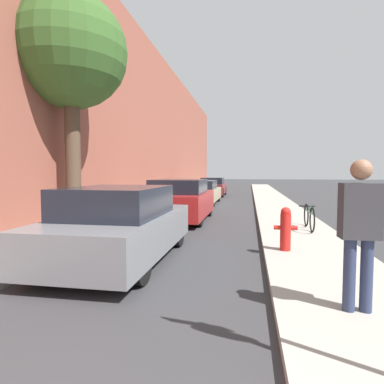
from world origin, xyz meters
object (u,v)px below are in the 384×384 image
at_px(fire_hydrant, 286,228).
at_px(bicycle, 309,217).
at_px(pedestrian, 360,226).
at_px(parked_car_red, 180,201).
at_px(street_tree_near, 71,54).
at_px(parked_car_grey, 120,225).
at_px(parked_car_maroon, 213,187).
at_px(parked_car_champagne, 200,192).

distance_m(fire_hydrant, bicycle, 2.75).
bearing_deg(pedestrian, parked_car_red, -66.13).
bearing_deg(fire_hydrant, street_tree_near, 162.69).
bearing_deg(pedestrian, fire_hydrant, -83.04).
relative_size(parked_car_grey, parked_car_red, 1.03).
bearing_deg(parked_car_maroon, parked_car_grey, -89.68).
bearing_deg(street_tree_near, parked_car_maroon, 80.41).
height_order(fire_hydrant, pedestrian, pedestrian).
distance_m(parked_car_red, pedestrian, 7.95).
distance_m(parked_car_red, fire_hydrant, 5.31).
bearing_deg(parked_car_grey, pedestrian, -27.71).
bearing_deg(parked_car_maroon, fire_hydrant, -78.44).
bearing_deg(street_tree_near, fire_hydrant, -17.31).
distance_m(parked_car_grey, bicycle, 5.34).
height_order(parked_car_maroon, bicycle, parked_car_maroon).
height_order(parked_car_grey, street_tree_near, street_tree_near).
distance_m(street_tree_near, fire_hydrant, 7.38).
xyz_separation_m(parked_car_red, street_tree_near, (-2.55, -2.54, 4.28)).
bearing_deg(parked_car_grey, parked_car_maroon, 90.32).
height_order(parked_car_grey, fire_hydrant, parked_car_grey).
xyz_separation_m(parked_car_grey, street_tree_near, (-2.49, 2.62, 4.29)).
xyz_separation_m(parked_car_grey, parked_car_maroon, (-0.09, 16.79, -0.05)).
bearing_deg(fire_hydrant, bicycle, 70.72).
relative_size(fire_hydrant, pedestrian, 0.51).
bearing_deg(pedestrian, parked_car_grey, -30.79).
distance_m(street_tree_near, pedestrian, 8.57).
height_order(street_tree_near, fire_hydrant, street_tree_near).
relative_size(parked_car_red, pedestrian, 2.31).
xyz_separation_m(parked_car_red, parked_car_maroon, (-0.15, 11.63, -0.07)).
bearing_deg(parked_car_grey, fire_hydrant, 15.14).
bearing_deg(bicycle, street_tree_near, -172.10).
bearing_deg(street_tree_near, parked_car_champagne, 74.79).
bearing_deg(parked_car_champagne, parked_car_grey, -89.13).
height_order(parked_car_red, pedestrian, pedestrian).
distance_m(parked_car_grey, fire_hydrant, 3.28).
height_order(fire_hydrant, bicycle, fire_hydrant).
height_order(parked_car_maroon, fire_hydrant, parked_car_maroon).
xyz_separation_m(parked_car_red, pedestrian, (3.60, -7.08, 0.40)).
height_order(parked_car_champagne, fire_hydrant, parked_car_champagne).
height_order(street_tree_near, bicycle, street_tree_near).
distance_m(parked_car_red, bicycle, 4.37).
xyz_separation_m(parked_car_champagne, parked_car_maroon, (0.08, 5.64, 0.01)).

